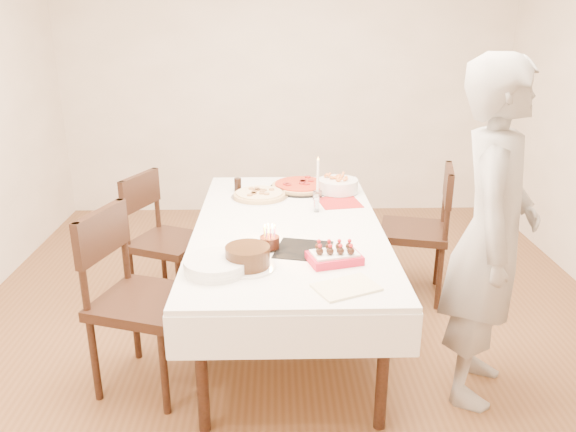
{
  "coord_description": "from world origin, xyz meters",
  "views": [
    {
      "loc": [
        -0.11,
        -3.22,
        1.97
      ],
      "look_at": [
        -0.03,
        0.03,
        0.8
      ],
      "focal_mm": 35.0,
      "sensor_mm": 36.0,
      "label": 1
    }
  ],
  "objects_px": {
    "strawberry_box": "(334,256)",
    "taper_candle": "(318,178)",
    "chair_left_savory": "(169,242)",
    "chair_left_dessert": "(145,302)",
    "chair_right_savory": "(414,231)",
    "layer_cake": "(248,257)",
    "cola_glass": "(238,185)",
    "dining_table": "(288,279)",
    "birthday_cake": "(270,237)",
    "person": "(491,236)",
    "pizza_white": "(259,195)",
    "pasta_bowl": "(338,186)",
    "pizza_pepperoni": "(301,186)"
  },
  "relations": [
    {
      "from": "strawberry_box",
      "to": "taper_candle",
      "type": "bearing_deg",
      "value": 90.54
    },
    {
      "from": "chair_left_savory",
      "to": "chair_left_dessert",
      "type": "relative_size",
      "value": 0.93
    },
    {
      "from": "chair_right_savory",
      "to": "layer_cake",
      "type": "relative_size",
      "value": 3.42
    },
    {
      "from": "cola_glass",
      "to": "dining_table",
      "type": "bearing_deg",
      "value": -63.29
    },
    {
      "from": "chair_right_savory",
      "to": "taper_candle",
      "type": "height_order",
      "value": "taper_candle"
    },
    {
      "from": "chair_left_savory",
      "to": "birthday_cake",
      "type": "bearing_deg",
      "value": 156.03
    },
    {
      "from": "person",
      "to": "pizza_white",
      "type": "xyz_separation_m",
      "value": [
        -1.21,
        1.15,
        -0.13
      ]
    },
    {
      "from": "chair_left_dessert",
      "to": "pasta_bowl",
      "type": "relative_size",
      "value": 3.59
    },
    {
      "from": "chair_left_savory",
      "to": "layer_cake",
      "type": "distance_m",
      "value": 1.22
    },
    {
      "from": "dining_table",
      "to": "pasta_bowl",
      "type": "xyz_separation_m",
      "value": [
        0.38,
        0.64,
        0.43
      ]
    },
    {
      "from": "taper_candle",
      "to": "layer_cake",
      "type": "relative_size",
      "value": 1.06
    },
    {
      "from": "chair_right_savory",
      "to": "pizza_pepperoni",
      "type": "distance_m",
      "value": 0.89
    },
    {
      "from": "chair_left_savory",
      "to": "pasta_bowl",
      "type": "height_order",
      "value": "chair_left_savory"
    },
    {
      "from": "pizza_white",
      "to": "pizza_pepperoni",
      "type": "height_order",
      "value": "same"
    },
    {
      "from": "pizza_white",
      "to": "strawberry_box",
      "type": "relative_size",
      "value": 1.5
    },
    {
      "from": "chair_left_savory",
      "to": "pizza_pepperoni",
      "type": "distance_m",
      "value": 1.05
    },
    {
      "from": "pizza_white",
      "to": "pasta_bowl",
      "type": "distance_m",
      "value": 0.58
    },
    {
      "from": "taper_candle",
      "to": "layer_cake",
      "type": "bearing_deg",
      "value": -111.25
    },
    {
      "from": "cola_glass",
      "to": "strawberry_box",
      "type": "height_order",
      "value": "cola_glass"
    },
    {
      "from": "cola_glass",
      "to": "strawberry_box",
      "type": "relative_size",
      "value": 0.36
    },
    {
      "from": "pasta_bowl",
      "to": "chair_left_dessert",
      "type": "bearing_deg",
      "value": -134.31
    },
    {
      "from": "taper_candle",
      "to": "birthday_cake",
      "type": "bearing_deg",
      "value": -110.22
    },
    {
      "from": "taper_candle",
      "to": "chair_left_dessert",
      "type": "bearing_deg",
      "value": -133.76
    },
    {
      "from": "pizza_white",
      "to": "birthday_cake",
      "type": "distance_m",
      "value": 0.93
    },
    {
      "from": "pizza_pepperoni",
      "to": "strawberry_box",
      "type": "height_order",
      "value": "strawberry_box"
    },
    {
      "from": "chair_right_savory",
      "to": "pizza_white",
      "type": "bearing_deg",
      "value": -167.36
    },
    {
      "from": "pizza_pepperoni",
      "to": "birthday_cake",
      "type": "relative_size",
      "value": 3.68
    },
    {
      "from": "birthday_cake",
      "to": "chair_right_savory",
      "type": "bearing_deg",
      "value": 41.1
    },
    {
      "from": "pizza_pepperoni",
      "to": "taper_candle",
      "type": "height_order",
      "value": "taper_candle"
    },
    {
      "from": "dining_table",
      "to": "chair_left_dessert",
      "type": "distance_m",
      "value": 0.97
    },
    {
      "from": "layer_cake",
      "to": "pizza_pepperoni",
      "type": "bearing_deg",
      "value": 76.36
    },
    {
      "from": "dining_table",
      "to": "chair_left_dessert",
      "type": "relative_size",
      "value": 2.09
    },
    {
      "from": "person",
      "to": "layer_cake",
      "type": "xyz_separation_m",
      "value": [
        -1.24,
        -0.01,
        -0.1
      ]
    },
    {
      "from": "pizza_pepperoni",
      "to": "chair_left_dessert",
      "type": "bearing_deg",
      "value": -124.74
    },
    {
      "from": "chair_right_savory",
      "to": "layer_cake",
      "type": "distance_m",
      "value": 1.64
    },
    {
      "from": "pizza_pepperoni",
      "to": "strawberry_box",
      "type": "bearing_deg",
      "value": -85.02
    },
    {
      "from": "dining_table",
      "to": "person",
      "type": "relative_size",
      "value": 1.18
    },
    {
      "from": "chair_left_dessert",
      "to": "cola_glass",
      "type": "relative_size",
      "value": 10.53
    },
    {
      "from": "taper_candle",
      "to": "cola_glass",
      "type": "bearing_deg",
      "value": 160.86
    },
    {
      "from": "pizza_white",
      "to": "layer_cake",
      "type": "relative_size",
      "value": 1.38
    },
    {
      "from": "chair_left_dessert",
      "to": "dining_table",
      "type": "bearing_deg",
      "value": -127.4
    },
    {
      "from": "pizza_white",
      "to": "pizza_pepperoni",
      "type": "xyz_separation_m",
      "value": [
        0.3,
        0.22,
        0.0
      ]
    },
    {
      "from": "person",
      "to": "pizza_pepperoni",
      "type": "relative_size",
      "value": 3.89
    },
    {
      "from": "pizza_pepperoni",
      "to": "cola_glass",
      "type": "distance_m",
      "value": 0.47
    },
    {
      "from": "layer_cake",
      "to": "chair_right_savory",
      "type": "bearing_deg",
      "value": 44.86
    },
    {
      "from": "dining_table",
      "to": "taper_candle",
      "type": "height_order",
      "value": "taper_candle"
    },
    {
      "from": "chair_right_savory",
      "to": "cola_glass",
      "type": "distance_m",
      "value": 1.32
    },
    {
      "from": "dining_table",
      "to": "taper_candle",
      "type": "relative_size",
      "value": 6.96
    },
    {
      "from": "dining_table",
      "to": "person",
      "type": "height_order",
      "value": "person"
    },
    {
      "from": "pasta_bowl",
      "to": "chair_left_savory",
      "type": "bearing_deg",
      "value": -167.63
    }
  ]
}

